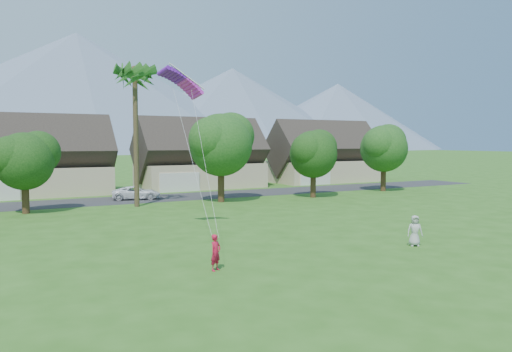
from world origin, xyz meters
TOP-DOWN VIEW (x-y plane):
  - ground at (0.00, 0.00)m, footprint 500.00×500.00m
  - street at (0.00, 34.00)m, footprint 90.00×7.00m
  - kite_flyer at (-4.80, 4.98)m, footprint 0.71×0.63m
  - watcher at (7.05, 4.52)m, footprint 1.00×0.89m
  - parked_car at (-0.56, 34.00)m, footprint 5.14×3.36m
  - mountain_ridge at (10.40, 260.00)m, footprint 540.00×240.00m
  - houses_row at (0.49, 42.99)m, footprint 72.75×8.19m
  - tree_row at (-1.14, 27.92)m, footprint 62.27×6.67m
  - fan_palm at (-2.00, 28.50)m, footprint 3.00×3.00m
  - parafoil_kite at (-2.90, 14.30)m, footprint 3.03×1.22m

SIDE VIEW (x-z plane):
  - ground at x=0.00m, z-range 0.00..0.00m
  - street at x=0.00m, z-range 0.00..0.01m
  - parked_car at x=-0.56m, z-range 0.00..1.32m
  - kite_flyer at x=-4.80m, z-range 0.00..1.64m
  - watcher at x=7.05m, z-range 0.00..1.72m
  - houses_row at x=0.49m, z-range -0.99..7.87m
  - tree_row at x=-1.14m, z-range 0.66..9.11m
  - parafoil_kite at x=-2.90m, z-range 9.33..9.83m
  - fan_palm at x=-2.00m, z-range 4.90..18.70m
  - mountain_ridge at x=10.40m, z-range -5.93..64.07m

